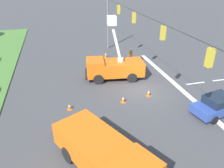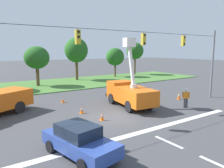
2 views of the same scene
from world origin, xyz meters
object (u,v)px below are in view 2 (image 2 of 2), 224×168
Objects in this scene: traffic_cone_foreground_right at (102,116)px; utility_truck_bucket_lift at (130,92)px; tree_far_east at (115,57)px; traffic_cone_mid_left at (63,100)px; road_worker at (186,97)px; tree_east at (76,50)px; tree_east_end at (135,51)px; sedan_blue at (79,140)px; tree_centre at (37,58)px; traffic_cone_mid_right at (179,96)px; traffic_cone_near_bucket at (82,110)px.

utility_truck_bucket_lift is at bearing 25.63° from traffic_cone_foreground_right.
tree_far_east is 0.89× the size of utility_truck_bucket_lift.
traffic_cone_mid_left is (-0.37, 6.90, -0.03)m from traffic_cone_foreground_right.
road_worker is 3.03× the size of traffic_cone_mid_left.
traffic_cone_mid_left is at bearing -119.89° from tree_east.
sedan_blue is at bearing -134.11° from tree_east_end.
tree_east is at bearing 19.87° from tree_centre.
tree_far_east reaches higher than traffic_cone_mid_right.
traffic_cone_near_bucket is at bearing 100.17° from traffic_cone_foreground_right.
traffic_cone_near_bucket is at bearing -92.86° from tree_centre.
traffic_cone_foreground_right is 0.83× the size of traffic_cone_mid_right.
utility_truck_bucket_lift is at bearing -46.78° from traffic_cone_mid_left.
tree_far_east reaches higher than road_worker.
tree_east_end is at bearing 34.61° from traffic_cone_mid_left.
utility_truck_bucket_lift reaches higher than traffic_cone_mid_left.
tree_centre is at bearing 120.87° from traffic_cone_mid_right.
tree_east is 22.36m from road_worker.
sedan_blue is (-11.40, -24.87, -4.30)m from tree_east.
tree_centre is at bearing 103.49° from utility_truck_bucket_lift.
traffic_cone_mid_right is (6.15, -0.62, -0.96)m from utility_truck_bucket_lift.
tree_east_end reaches higher than traffic_cone_near_bucket.
tree_east is 1.58× the size of sedan_blue.
utility_truck_bucket_lift is 3.52× the size of road_worker.
tree_east is 12.34× the size of traffic_cone_mid_left.
traffic_cone_mid_right is (10.73, -5.49, 0.11)m from traffic_cone_mid_left.
utility_truck_bucket_lift is (-3.41, -18.79, -3.75)m from tree_east.
tree_east_end reaches higher than utility_truck_bucket_lift.
tree_centre is 22.85m from sedan_blue.
road_worker is 2.79× the size of traffic_cone_foreground_right.
traffic_cone_mid_left is at bearing 133.22° from utility_truck_bucket_lift.
traffic_cone_near_bucket reaches higher than traffic_cone_foreground_right.
traffic_cone_near_bucket is (-10.81, 1.08, -0.07)m from traffic_cone_mid_right.
tree_centre is 16.84m from utility_truck_bucket_lift.
tree_centre reaches higher than traffic_cone_near_bucket.
utility_truck_bucket_lift reaches higher than road_worker.
traffic_cone_mid_right is at bearing -59.13° from tree_centre.
traffic_cone_mid_left is 0.76× the size of traffic_cone_mid_right.
utility_truck_bucket_lift reaches higher than traffic_cone_foreground_right.
tree_centre is at bearing -169.88° from tree_east_end.
utility_truck_bucket_lift is at bearing -121.25° from tree_far_east.
traffic_cone_near_bucket is at bearing -113.77° from tree_east.
tree_east is 4.07× the size of road_worker.
tree_east is 20.60m from traffic_cone_near_bucket.
utility_truck_bucket_lift reaches higher than traffic_cone_near_bucket.
tree_east is 20.16m from traffic_cone_mid_right.
tree_east_end reaches higher than traffic_cone_mid_right.
tree_east is 9.41× the size of traffic_cone_mid_right.
tree_far_east is at bearing 52.09° from sedan_blue.
tree_east_end is 31.03m from traffic_cone_foreground_right.
tree_far_east is (8.07, 0.14, -1.23)m from tree_east.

